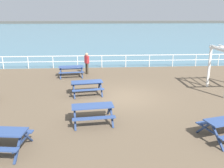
{
  "coord_description": "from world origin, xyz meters",
  "views": [
    {
      "loc": [
        -1.56,
        -13.17,
        4.65
      ],
      "look_at": [
        -0.69,
        -0.12,
        0.8
      ],
      "focal_mm": 39.28,
      "sensor_mm": 36.0,
      "label": 1
    }
  ],
  "objects_px": {
    "picnic_table_far_right": "(87,85)",
    "visitor": "(87,62)",
    "picnic_table_near_left": "(71,69)",
    "picnic_table_far_left": "(0,136)",
    "picnic_table_near_right": "(93,109)"
  },
  "relations": [
    {
      "from": "picnic_table_near_left",
      "to": "visitor",
      "type": "height_order",
      "value": "visitor"
    },
    {
      "from": "picnic_table_far_left",
      "to": "picnic_table_far_right",
      "type": "distance_m",
      "value": 6.62
    },
    {
      "from": "visitor",
      "to": "picnic_table_far_left",
      "type": "bearing_deg",
      "value": -140.5
    },
    {
      "from": "picnic_table_near_left",
      "to": "picnic_table_near_right",
      "type": "distance_m",
      "value": 8.24
    },
    {
      "from": "picnic_table_near_left",
      "to": "visitor",
      "type": "bearing_deg",
      "value": 25.52
    },
    {
      "from": "picnic_table_far_right",
      "to": "visitor",
      "type": "xyz_separation_m",
      "value": [
        -0.15,
        4.91,
        0.36
      ]
    },
    {
      "from": "picnic_table_far_left",
      "to": "picnic_table_far_right",
      "type": "height_order",
      "value": "same"
    },
    {
      "from": "picnic_table_near_right",
      "to": "picnic_table_far_left",
      "type": "bearing_deg",
      "value": -151.35
    },
    {
      "from": "picnic_table_near_right",
      "to": "visitor",
      "type": "bearing_deg",
      "value": 87.6
    },
    {
      "from": "picnic_table_near_left",
      "to": "picnic_table_far_right",
      "type": "relative_size",
      "value": 0.97
    },
    {
      "from": "picnic_table_far_right",
      "to": "picnic_table_near_right",
      "type": "bearing_deg",
      "value": -92.58
    },
    {
      "from": "picnic_table_near_left",
      "to": "visitor",
      "type": "relative_size",
      "value": 1.17
    },
    {
      "from": "picnic_table_far_left",
      "to": "picnic_table_far_right",
      "type": "xyz_separation_m",
      "value": [
        2.78,
        6.0,
        0.0
      ]
    },
    {
      "from": "picnic_table_near_right",
      "to": "visitor",
      "type": "distance_m",
      "value": 8.78
    },
    {
      "from": "picnic_table_near_left",
      "to": "picnic_table_near_right",
      "type": "relative_size",
      "value": 1.0
    }
  ]
}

